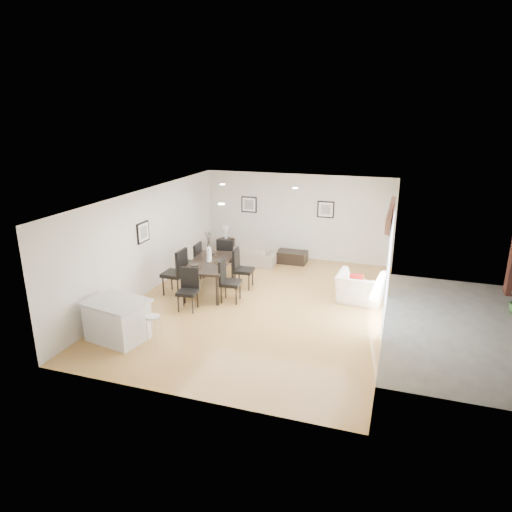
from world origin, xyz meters
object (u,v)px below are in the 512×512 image
(side_table, at_px, (226,246))
(kitchen_island, at_px, (118,320))
(sofa, at_px, (245,254))
(dining_chair_enear, at_px, (227,278))
(armchair, at_px, (360,288))
(dining_chair_foot, at_px, (227,255))
(bar_stool, at_px, (153,320))
(dining_chair_wfar, at_px, (194,260))
(dining_chair_efar, at_px, (240,266))
(dining_chair_head, at_px, (189,287))
(dining_chair_wnear, at_px, (177,270))
(dining_table, at_px, (209,264))
(coffee_table, at_px, (292,257))

(side_table, height_order, kitchen_island, kitchen_island)
(sofa, relative_size, dining_chair_enear, 1.80)
(sofa, bearing_deg, armchair, 149.66)
(dining_chair_foot, xyz_separation_m, bar_stool, (0.11, -4.26, -0.07))
(dining_chair_enear, height_order, dining_chair_foot, dining_chair_foot)
(dining_chair_wfar, distance_m, dining_chair_efar, 1.37)
(bar_stool, bearing_deg, dining_chair_enear, 77.34)
(dining_chair_wfar, bearing_deg, side_table, 178.84)
(armchair, bearing_deg, bar_stool, 48.07)
(dining_chair_head, relative_size, dining_chair_foot, 0.91)
(dining_chair_wnear, distance_m, bar_stool, 2.69)
(armchair, distance_m, dining_chair_efar, 3.16)
(armchair, relative_size, side_table, 2.13)
(dining_chair_head, relative_size, bar_stool, 1.59)
(dining_chair_wnear, bearing_deg, armchair, 103.56)
(dining_chair_wfar, xyz_separation_m, dining_chair_foot, (0.69, 0.71, -0.00))
(bar_stool, bearing_deg, sofa, 89.90)
(sofa, height_order, dining_chair_foot, dining_chair_foot)
(dining_chair_wfar, relative_size, dining_chair_head, 1.10)
(dining_chair_wnear, height_order, dining_chair_wfar, dining_chair_wnear)
(dining_table, bearing_deg, side_table, 94.95)
(dining_table, relative_size, bar_stool, 3.26)
(side_table, bearing_deg, dining_chair_wfar, -87.36)
(sofa, distance_m, bar_stool, 5.50)
(armchair, bearing_deg, dining_chair_enear, 21.86)
(side_table, xyz_separation_m, bar_stool, (0.92, -6.24, 0.28))
(dining_table, distance_m, kitchen_island, 3.16)
(armchair, bearing_deg, dining_chair_head, 28.34)
(dining_chair_foot, bearing_deg, dining_chair_enear, 110.38)
(side_table, bearing_deg, dining_table, -75.77)
(dining_table, height_order, dining_chair_efar, dining_chair_efar)
(dining_chair_wfar, distance_m, coffee_table, 3.30)
(coffee_table, bearing_deg, kitchen_island, -109.81)
(dining_table, xyz_separation_m, bar_stool, (0.11, -3.06, -0.18))
(dining_chair_efar, xyz_separation_m, bar_stool, (-0.58, -3.54, -0.06))
(side_table, bearing_deg, dining_chair_head, -79.72)
(dining_chair_wfar, bearing_deg, dining_chair_enear, 50.36)
(dining_chair_wnear, distance_m, dining_chair_efar, 1.67)
(armchair, height_order, dining_chair_efar, dining_chair_efar)
(armchair, distance_m, dining_table, 3.89)
(dining_chair_wfar, height_order, kitchen_island, dining_chair_wfar)
(dining_chair_foot, bearing_deg, sofa, -96.94)
(dining_chair_efar, bearing_deg, dining_chair_head, 154.19)
(dining_chair_enear, height_order, side_table, dining_chair_enear)
(dining_chair_wfar, distance_m, dining_chair_enear, 1.69)
(kitchen_island, distance_m, bar_stool, 0.85)
(dining_chair_wfar, bearing_deg, dining_chair_efar, 85.70)
(dining_chair_wfar, distance_m, dining_chair_foot, 0.99)
(armchair, distance_m, dining_chair_wnear, 4.63)
(coffee_table, bearing_deg, armchair, -45.65)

